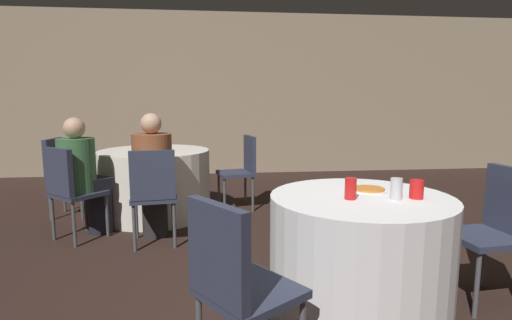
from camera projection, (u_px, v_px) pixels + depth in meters
The scene contains 17 objects.
ground_plane at pixel (320, 317), 2.42m from camera, with size 16.00×16.00×0.00m, color black.
wall_back at pixel (247, 95), 7.05m from camera, with size 16.00×0.06×2.80m.
table_near at pixel (359, 257), 2.39m from camera, with size 1.07×1.07×0.75m.
table_far at pixel (155, 183), 4.52m from camera, with size 1.23×1.23×0.75m.
chair_near_east at pixel (497, 222), 2.55m from camera, with size 0.44×0.43×0.88m.
chair_near_southwest at pixel (234, 278), 1.75m from camera, with size 0.56×0.56×0.88m.
chair_far_east at pixel (243, 165), 4.78m from camera, with size 0.47×0.46×0.88m.
chair_far_southwest at pixel (69, 185), 3.65m from camera, with size 0.56×0.56×0.88m.
chair_far_west at pixel (62, 170), 4.47m from camera, with size 0.44×0.43×0.88m.
chair_far_south at pixel (153, 189), 3.51m from camera, with size 0.45×0.45×0.88m.
person_green_jacket at pixel (85, 177), 3.77m from camera, with size 0.46×0.48×1.15m.
person_floral_shirt at pixel (153, 177), 3.65m from camera, with size 0.37×0.51×1.19m.
pizza_plate_near at pixel (369, 189), 2.47m from camera, with size 0.23×0.23×0.02m.
soda_can_silver at pixel (396, 189), 2.24m from camera, with size 0.07×0.07×0.12m.
soda_can_red at pixel (351, 189), 2.25m from camera, with size 0.07×0.07×0.12m.
cup_near at pixel (417, 189), 2.27m from camera, with size 0.08×0.08×0.11m.
bottle_far at pixel (153, 141), 4.33m from camera, with size 0.09×0.09×0.23m.
Camera 1 is at (-0.63, -2.20, 1.30)m, focal length 28.00 mm.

